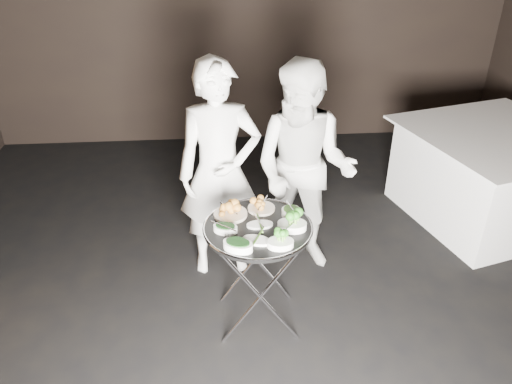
{
  "coord_description": "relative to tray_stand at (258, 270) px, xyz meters",
  "views": [
    {
      "loc": [
        -0.36,
        -2.36,
        2.54
      ],
      "look_at": [
        -0.13,
        0.42,
        0.95
      ],
      "focal_mm": 35.0,
      "sensor_mm": 36.0,
      "label": 1
    }
  ],
  "objects": [
    {
      "name": "floor",
      "position": [
        0.13,
        -0.27,
        -0.46
      ],
      "size": [
        6.0,
        7.0,
        0.05
      ],
      "primitive_type": "cube",
      "color": "black",
      "rests_on": "ground"
    },
    {
      "name": "wall_back",
      "position": [
        0.13,
        3.26,
        1.07
      ],
      "size": [
        6.0,
        0.05,
        3.0
      ],
      "primitive_type": "cube",
      "color": "black",
      "rests_on": "floor"
    },
    {
      "name": "tray_stand",
      "position": [
        0.0,
        0.0,
        0.0
      ],
      "size": [
        0.52,
        0.44,
        0.77
      ],
      "rotation": [
        0.0,
        0.0,
        -0.11
      ],
      "color": "silver",
      "rests_on": "floor"
    },
    {
      "name": "serving_tray",
      "position": [
        0.0,
        0.0,
        0.34
      ],
      "size": [
        0.7,
        0.7,
        0.04
      ],
      "color": "black",
      "rests_on": "tray_stand"
    },
    {
      "name": "potato_plate_a",
      "position": [
        -0.17,
        0.15,
        0.39
      ],
      "size": [
        0.22,
        0.22,
        0.08
      ],
      "rotation": [
        0.0,
        0.0,
        -0.3
      ],
      "color": "beige",
      "rests_on": "serving_tray"
    },
    {
      "name": "potato_plate_b",
      "position": [
        0.04,
        0.21,
        0.38
      ],
      "size": [
        0.18,
        0.18,
        0.07
      ],
      "rotation": [
        0.0,
        0.0,
        0.13
      ],
      "color": "beige",
      "rests_on": "serving_tray"
    },
    {
      "name": "greens_bowl",
      "position": [
        0.23,
        0.12,
        0.39
      ],
      "size": [
        0.13,
        0.13,
        0.07
      ],
      "rotation": [
        0.0,
        0.0,
        0.4
      ],
      "color": "white",
      "rests_on": "serving_tray"
    },
    {
      "name": "asparagus_plate_a",
      "position": [
        0.01,
        0.01,
        0.37
      ],
      "size": [
        0.18,
        0.11,
        0.03
      ],
      "rotation": [
        0.0,
        0.0,
        0.07
      ],
      "color": "white",
      "rests_on": "serving_tray"
    },
    {
      "name": "asparagus_plate_b",
      "position": [
        -0.02,
        -0.16,
        0.37
      ],
      "size": [
        0.2,
        0.16,
        0.04
      ],
      "rotation": [
        0.0,
        0.0,
        -0.42
      ],
      "color": "white",
      "rests_on": "serving_tray"
    },
    {
      "name": "spinach_bowl_a",
      "position": [
        -0.21,
        -0.04,
        0.38
      ],
      "size": [
        0.18,
        0.15,
        0.06
      ],
      "rotation": [
        0.0,
        0.0,
        -0.34
      ],
      "color": "white",
      "rests_on": "serving_tray"
    },
    {
      "name": "spinach_bowl_b",
      "position": [
        -0.14,
        -0.23,
        0.39
      ],
      "size": [
        0.22,
        0.18,
        0.08
      ],
      "rotation": [
        0.0,
        0.0,
        -0.43
      ],
      "color": "white",
      "rests_on": "serving_tray"
    },
    {
      "name": "broccoli_bowl_a",
      "position": [
        0.21,
        -0.04,
        0.39
      ],
      "size": [
        0.2,
        0.16,
        0.08
      ],
      "rotation": [
        0.0,
        0.0,
        -0.15
      ],
      "color": "white",
      "rests_on": "serving_tray"
    },
    {
      "name": "broccoli_bowl_b",
      "position": [
        0.12,
        -0.22,
        0.38
      ],
      "size": [
        0.16,
        0.12,
        0.07
      ],
      "rotation": [
        0.0,
        0.0,
        -0.01
      ],
      "color": "white",
      "rests_on": "serving_tray"
    },
    {
      "name": "serving_utensils",
      "position": [
        0.02,
        0.07,
        0.4
      ],
      "size": [
        0.58,
        0.43,
        0.01
      ],
      "color": "silver",
      "rests_on": "serving_tray"
    },
    {
      "name": "waiter_left",
      "position": [
        -0.23,
        0.65,
        0.41
      ],
      "size": [
        0.64,
        0.45,
        1.69
      ],
      "primitive_type": "imported",
      "rotation": [
        0.0,
        0.0,
        0.07
      ],
      "color": "white",
      "rests_on": "floor"
    },
    {
      "name": "waiter_right",
      "position": [
        0.4,
        0.67,
        0.4
      ],
      "size": [
        0.99,
        0.91,
        1.66
      ],
      "primitive_type": "imported",
      "rotation": [
        0.0,
        0.0,
        -0.43
      ],
      "color": "white",
      "rests_on": "floor"
    },
    {
      "name": "dining_table",
      "position": [
        2.24,
        1.21,
        -0.01
      ],
      "size": [
        1.46,
        1.46,
        0.83
      ],
      "rotation": [
        0.0,
        0.0,
        0.27
      ],
      "color": "white",
      "rests_on": "floor"
    }
  ]
}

